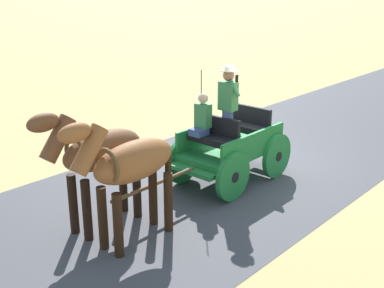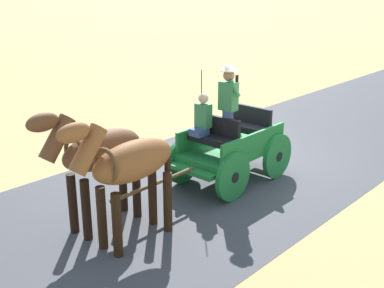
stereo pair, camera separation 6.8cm
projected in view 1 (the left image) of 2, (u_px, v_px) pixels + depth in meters
name	position (u px, v px, depth m)	size (l,w,h in m)	color
ground_plane	(242.00, 167.00, 11.19)	(200.00, 200.00, 0.00)	tan
road_surface	(242.00, 166.00, 11.18)	(5.40, 160.00, 0.01)	#424247
horse_drawn_carriage	(228.00, 144.00, 10.14)	(1.44, 4.50, 2.50)	#1E7233
horse_near_side	(129.00, 165.00, 7.59)	(0.58, 2.13, 2.21)	brown
horse_off_side	(98.00, 154.00, 8.07)	(0.59, 2.13, 2.21)	brown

